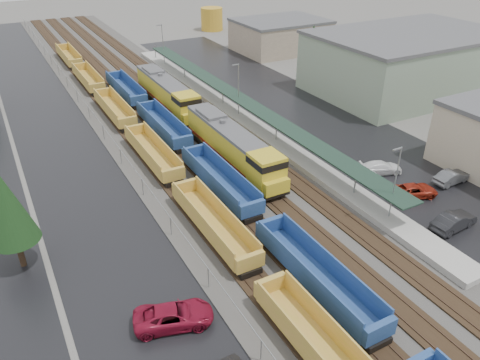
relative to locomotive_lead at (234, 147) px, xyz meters
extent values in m
cube|color=#302D2B|center=(-2.00, 22.59, -2.42)|extent=(20.00, 160.00, 0.08)
cube|color=black|center=(-8.00, 22.59, -2.31)|extent=(2.60, 160.00, 0.15)
cube|color=#473326|center=(-8.72, 22.59, -2.20)|extent=(0.08, 160.00, 0.07)
cube|color=#473326|center=(-7.28, 22.59, -2.20)|extent=(0.08, 160.00, 0.07)
cube|color=black|center=(-4.00, 22.59, -2.31)|extent=(2.60, 160.00, 0.15)
cube|color=#473326|center=(-4.72, 22.59, -2.20)|extent=(0.08, 160.00, 0.07)
cube|color=#473326|center=(-3.28, 22.59, -2.20)|extent=(0.08, 160.00, 0.07)
cube|color=black|center=(0.00, 22.59, -2.31)|extent=(2.60, 160.00, 0.15)
cube|color=#473326|center=(-0.72, 22.59, -2.20)|extent=(0.08, 160.00, 0.07)
cube|color=#473326|center=(0.72, 22.59, -2.20)|extent=(0.08, 160.00, 0.07)
cube|color=black|center=(4.00, 22.59, -2.31)|extent=(2.60, 160.00, 0.15)
cube|color=#473326|center=(3.28, 22.59, -2.20)|extent=(0.08, 160.00, 0.07)
cube|color=#473326|center=(4.72, 22.59, -2.20)|extent=(0.08, 160.00, 0.07)
cube|color=black|center=(-17.00, 22.59, -2.45)|extent=(10.00, 160.00, 0.02)
cube|color=black|center=(17.00, 12.59, -2.45)|extent=(16.00, 100.00, 0.02)
cube|color=#9E9B93|center=(7.50, 12.59, -2.11)|extent=(3.00, 80.00, 0.70)
cylinder|color=gray|center=(7.50, -12.41, -0.56)|extent=(0.16, 0.16, 2.40)
cylinder|color=gray|center=(7.50, 2.59, -0.56)|extent=(0.16, 0.16, 2.40)
cylinder|color=gray|center=(7.50, 17.59, -0.56)|extent=(0.16, 0.16, 2.40)
cylinder|color=gray|center=(7.50, 32.59, -0.56)|extent=(0.16, 0.16, 2.40)
cylinder|color=gray|center=(7.50, 47.59, -0.56)|extent=(0.16, 0.16, 2.40)
cube|color=#1A3024|center=(7.50, 12.59, 0.74)|extent=(2.60, 65.00, 0.15)
cylinder|color=gray|center=(7.50, -17.41, 1.54)|extent=(0.12, 0.12, 8.00)
cube|color=gray|center=(7.00, -17.41, 5.44)|extent=(1.00, 0.15, 0.12)
cylinder|color=gray|center=(7.50, 12.59, 1.54)|extent=(0.12, 0.12, 8.00)
cube|color=gray|center=(7.00, 12.59, 5.44)|extent=(1.00, 0.15, 0.12)
cylinder|color=gray|center=(7.50, 42.59, 1.54)|extent=(0.12, 0.12, 8.00)
cube|color=gray|center=(7.00, 42.59, 5.44)|extent=(1.00, 0.15, 0.12)
cylinder|color=gray|center=(-11.50, -25.41, -1.46)|extent=(0.08, 0.08, 2.00)
cylinder|color=gray|center=(-11.50, -17.41, -1.46)|extent=(0.08, 0.08, 2.00)
cylinder|color=gray|center=(-11.50, -9.41, -1.46)|extent=(0.08, 0.08, 2.00)
cylinder|color=gray|center=(-11.50, -1.41, -1.46)|extent=(0.08, 0.08, 2.00)
cylinder|color=gray|center=(-11.50, 6.59, -1.46)|extent=(0.08, 0.08, 2.00)
cylinder|color=gray|center=(-11.50, 14.59, -1.46)|extent=(0.08, 0.08, 2.00)
cylinder|color=gray|center=(-11.50, 22.59, -1.46)|extent=(0.08, 0.08, 2.00)
cylinder|color=gray|center=(-11.50, 30.59, -1.46)|extent=(0.08, 0.08, 2.00)
cylinder|color=gray|center=(-11.50, 38.59, -1.46)|extent=(0.08, 0.08, 2.00)
cylinder|color=gray|center=(-11.50, 46.59, -1.46)|extent=(0.08, 0.08, 2.00)
cylinder|color=gray|center=(-11.50, 54.59, -1.46)|extent=(0.08, 0.08, 2.00)
cylinder|color=gray|center=(-11.50, 62.59, -1.46)|extent=(0.08, 0.08, 2.00)
cylinder|color=gray|center=(-11.50, 70.59, -1.46)|extent=(0.08, 0.08, 2.00)
cylinder|color=gray|center=(-11.50, 78.59, -1.46)|extent=(0.08, 0.08, 2.00)
cylinder|color=gray|center=(-11.50, 86.59, -1.46)|extent=(0.08, 0.08, 2.00)
cylinder|color=gray|center=(-11.50, 94.59, -1.46)|extent=(0.08, 0.08, 2.00)
cube|color=gray|center=(-11.50, 22.59, -0.46)|extent=(0.05, 160.00, 0.05)
cube|color=gray|center=(38.00, 10.59, 2.04)|extent=(30.00, 20.00, 9.00)
cube|color=#59595B|center=(38.00, 10.59, 6.79)|extent=(30.60, 20.40, 0.50)
cube|color=gray|center=(34.00, 42.59, 0.54)|extent=(18.00, 14.00, 6.00)
cube|color=#59595B|center=(34.00, 42.59, 3.79)|extent=(18.36, 14.28, 0.50)
cylinder|color=#332316|center=(-24.00, -7.41, -1.11)|extent=(0.50, 0.50, 2.70)
cone|color=black|center=(-24.00, -7.41, 3.39)|extent=(3.96, 3.96, 6.30)
cylinder|color=#332316|center=(26.00, 20.59, -0.96)|extent=(0.50, 0.50, 3.00)
cone|color=black|center=(26.00, 20.59, 4.04)|extent=(4.40, 4.40, 7.00)
cube|color=black|center=(0.00, 0.72, -1.60)|extent=(3.06, 20.38, 0.41)
cube|color=gold|center=(0.00, 1.74, 0.13)|extent=(2.85, 16.31, 3.06)
cube|color=gold|center=(0.00, -7.23, 0.33)|extent=(3.06, 3.26, 3.46)
cube|color=black|center=(0.00, -7.23, 1.35)|extent=(3.11, 3.31, 0.71)
cube|color=gold|center=(0.00, -9.06, -0.69)|extent=(2.85, 1.02, 1.43)
cube|color=#59595B|center=(0.00, 1.74, 1.76)|extent=(2.90, 16.31, 0.36)
cube|color=maroon|center=(-1.45, 1.74, -1.09)|extent=(0.04, 16.31, 0.36)
cube|color=maroon|center=(1.45, 1.74, -1.09)|extent=(0.04, 16.31, 0.36)
cube|color=black|center=(0.00, 0.72, -2.01)|extent=(2.24, 6.11, 0.61)
cube|color=black|center=(0.00, -6.41, -1.91)|extent=(2.45, 4.08, 0.51)
cube|color=black|center=(0.00, 7.86, -1.91)|extent=(2.45, 4.08, 0.51)
cylinder|color=#59595B|center=(0.00, 2.76, 2.07)|extent=(0.71, 0.71, 0.51)
cube|color=#59595B|center=(0.00, 5.82, 2.01)|extent=(2.45, 4.08, 0.51)
cube|color=black|center=(0.00, 21.72, -1.60)|extent=(3.06, 20.38, 0.41)
cube|color=gold|center=(0.00, 22.74, 0.13)|extent=(2.85, 16.31, 3.06)
cube|color=gold|center=(0.00, 13.77, 0.33)|extent=(3.06, 3.26, 3.46)
cube|color=black|center=(0.00, 13.77, 1.35)|extent=(3.11, 3.31, 0.71)
cube|color=gold|center=(0.00, 11.94, -0.69)|extent=(2.85, 1.02, 1.43)
cube|color=#59595B|center=(0.00, 22.74, 1.76)|extent=(2.90, 16.31, 0.36)
cube|color=maroon|center=(-1.45, 22.74, -1.09)|extent=(0.04, 16.31, 0.36)
cube|color=maroon|center=(1.45, 22.74, -1.09)|extent=(0.04, 16.31, 0.36)
cube|color=black|center=(0.00, 21.72, -2.01)|extent=(2.24, 6.11, 0.61)
cube|color=black|center=(0.00, 14.59, -1.91)|extent=(2.45, 4.08, 0.51)
cube|color=black|center=(0.00, 28.86, -1.91)|extent=(2.45, 4.08, 0.51)
cylinder|color=#59595B|center=(0.00, 23.76, 2.07)|extent=(0.71, 0.71, 0.51)
cube|color=#59595B|center=(0.00, 26.82, 2.01)|extent=(2.45, 4.08, 0.51)
cube|color=#AD9830|center=(-8.00, -27.57, -1.62)|extent=(2.57, 13.03, 0.25)
cube|color=#AD9830|center=(-9.24, -27.57, -0.73)|extent=(0.15, 13.03, 1.78)
cube|color=#AD9830|center=(-6.76, -27.57, -0.73)|extent=(0.15, 13.03, 1.78)
cube|color=#AD9830|center=(-8.00, -20.86, -0.93)|extent=(2.57, 0.49, 1.38)
cube|color=black|center=(-8.00, -21.55, -1.92)|extent=(1.98, 2.18, 0.49)
cube|color=#AD9830|center=(-8.00, -11.08, -1.62)|extent=(2.57, 13.03, 0.25)
cube|color=#AD9830|center=(-9.24, -11.08, -0.73)|extent=(0.15, 13.03, 1.78)
cube|color=#AD9830|center=(-6.76, -11.08, -0.73)|extent=(0.15, 13.03, 1.78)
cube|color=#AD9830|center=(-8.00, -17.80, -0.93)|extent=(2.57, 0.49, 1.38)
cube|color=#AD9830|center=(-8.00, -4.37, -0.93)|extent=(2.57, 0.49, 1.38)
cube|color=black|center=(-8.00, -17.10, -1.92)|extent=(1.98, 2.18, 0.49)
cube|color=black|center=(-8.00, -5.07, -1.92)|extent=(1.98, 2.18, 0.49)
cube|color=#AD9830|center=(-8.00, 5.40, -1.62)|extent=(2.57, 13.03, 0.25)
cube|color=#AD9830|center=(-9.24, 5.40, -0.73)|extent=(0.15, 13.03, 1.78)
cube|color=#AD9830|center=(-6.76, 5.40, -0.73)|extent=(0.15, 13.03, 1.78)
cube|color=#AD9830|center=(-8.00, -1.31, -0.93)|extent=(2.57, 0.49, 1.38)
cube|color=#AD9830|center=(-8.00, 12.12, -0.93)|extent=(2.57, 0.49, 1.38)
cube|color=black|center=(-8.00, -0.61, -1.92)|extent=(1.98, 2.18, 0.49)
cube|color=black|center=(-8.00, 11.42, -1.92)|extent=(1.98, 2.18, 0.49)
cube|color=#AD9830|center=(-8.00, 21.89, -1.62)|extent=(2.57, 13.03, 0.25)
cube|color=#AD9830|center=(-9.24, 21.89, -0.73)|extent=(0.15, 13.03, 1.78)
cube|color=#AD9830|center=(-6.76, 21.89, -0.73)|extent=(0.15, 13.03, 1.78)
cube|color=#AD9830|center=(-8.00, 15.18, -0.93)|extent=(2.57, 0.49, 1.38)
cube|color=#AD9830|center=(-8.00, 28.60, -0.93)|extent=(2.57, 0.49, 1.38)
cube|color=black|center=(-8.00, 15.87, -1.92)|extent=(1.98, 2.18, 0.49)
cube|color=black|center=(-8.00, 27.91, -1.92)|extent=(1.98, 2.18, 0.49)
cube|color=#AD9830|center=(-8.00, 38.38, -1.62)|extent=(2.57, 13.03, 0.25)
cube|color=#AD9830|center=(-9.24, 38.38, -0.73)|extent=(0.15, 13.03, 1.78)
cube|color=#AD9830|center=(-6.76, 38.38, -0.73)|extent=(0.15, 13.03, 1.78)
cube|color=#AD9830|center=(-8.00, 31.67, -0.93)|extent=(2.57, 0.49, 1.38)
cube|color=#AD9830|center=(-8.00, 45.09, -0.93)|extent=(2.57, 0.49, 1.38)
cube|color=black|center=(-8.00, 32.36, -1.92)|extent=(1.98, 2.18, 0.49)
cube|color=black|center=(-8.00, 44.40, -1.92)|extent=(1.98, 2.18, 0.49)
cube|color=#AD9830|center=(-8.00, 54.87, -1.62)|extent=(2.57, 13.03, 0.25)
cube|color=#AD9830|center=(-9.24, 54.87, -0.73)|extent=(0.15, 13.03, 1.78)
cube|color=#AD9830|center=(-6.76, 54.87, -0.73)|extent=(0.15, 13.03, 1.78)
cube|color=#AD9830|center=(-8.00, 48.16, -0.93)|extent=(2.57, 0.49, 1.38)
cube|color=#AD9830|center=(-8.00, 61.58, -0.93)|extent=(2.57, 0.49, 1.38)
cube|color=black|center=(-8.00, 48.85, -1.92)|extent=(1.98, 2.18, 0.49)
cube|color=black|center=(-8.00, 60.89, -1.92)|extent=(1.98, 2.18, 0.49)
cube|color=navy|center=(-4.00, -21.29, -1.60)|extent=(2.65, 13.40, 0.26)
cube|color=navy|center=(-5.28, -21.29, -0.68)|extent=(0.15, 13.40, 1.84)
cube|color=navy|center=(-2.72, -21.29, -0.68)|extent=(0.15, 13.40, 1.84)
cube|color=navy|center=(-4.00, -28.20, -0.89)|extent=(2.65, 0.51, 1.43)
cube|color=navy|center=(-4.00, -14.39, -0.89)|extent=(2.65, 0.51, 1.43)
cube|color=black|center=(-4.00, -27.48, -1.91)|extent=(2.04, 2.24, 0.51)
cube|color=black|center=(-4.00, -15.10, -1.91)|extent=(2.04, 2.24, 0.51)
cube|color=navy|center=(-4.00, -4.32, -1.60)|extent=(2.65, 13.40, 0.26)
cube|color=navy|center=(-5.28, -4.32, -0.68)|extent=(0.15, 13.40, 1.84)
cube|color=navy|center=(-2.72, -4.32, -0.68)|extent=(0.15, 13.40, 1.84)
cube|color=navy|center=(-4.00, -11.23, -0.89)|extent=(2.65, 0.51, 1.43)
cube|color=navy|center=(-4.00, 2.58, -0.89)|extent=(2.65, 0.51, 1.43)
cube|color=black|center=(-4.00, -10.51, -1.91)|extent=(2.04, 2.24, 0.51)
cube|color=black|center=(-4.00, 1.87, -1.91)|extent=(2.04, 2.24, 0.51)
cube|color=navy|center=(-4.00, 12.65, -1.60)|extent=(2.65, 13.40, 0.26)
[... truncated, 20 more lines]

